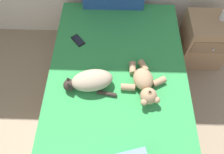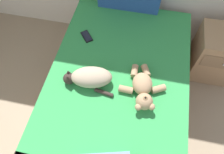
% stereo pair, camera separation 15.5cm
% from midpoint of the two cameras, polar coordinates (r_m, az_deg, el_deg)
% --- Properties ---
extents(bed, '(1.26, 2.04, 0.55)m').
position_cam_midpoint_polar(bed, '(2.01, 3.41, -5.70)').
color(bed, '#9E7A56').
rests_on(bed, ground_plane).
extents(cat, '(0.44, 0.25, 0.15)m').
position_cam_midpoint_polar(cat, '(1.71, -3.73, -0.33)').
color(cat, tan).
rests_on(cat, bed).
extents(teddy_bear, '(0.39, 0.45, 0.15)m').
position_cam_midpoint_polar(teddy_bear, '(1.69, 11.08, -3.48)').
color(teddy_bear, tan).
rests_on(teddy_bear, bed).
extents(cell_phone, '(0.15, 0.16, 0.01)m').
position_cam_midpoint_polar(cell_phone, '(2.06, -4.83, 10.97)').
color(cell_phone, black).
rests_on(cell_phone, bed).
extents(nightstand, '(0.49, 0.43, 0.59)m').
position_cam_midpoint_polar(nightstand, '(2.53, 28.58, 5.24)').
color(nightstand, '#9E7A56').
rests_on(nightstand, ground_plane).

